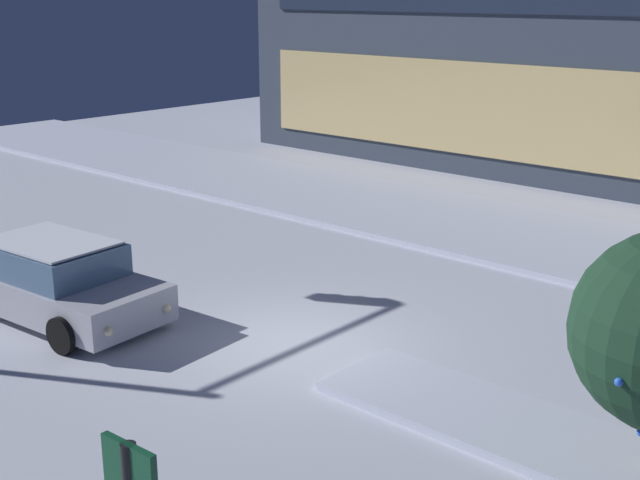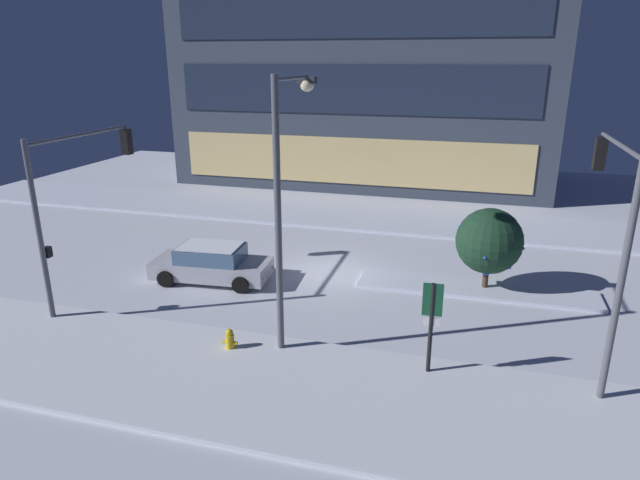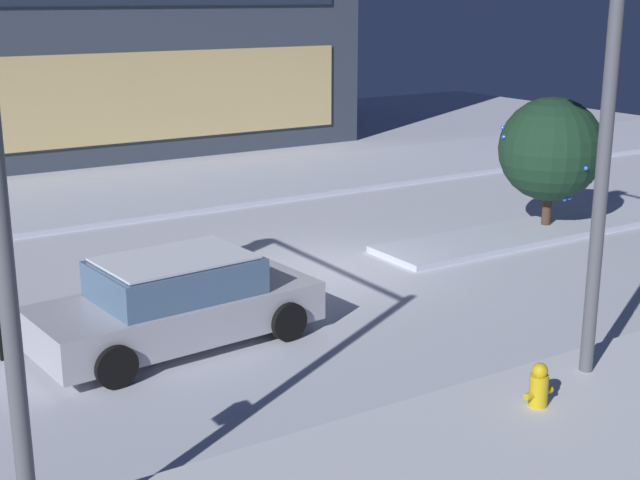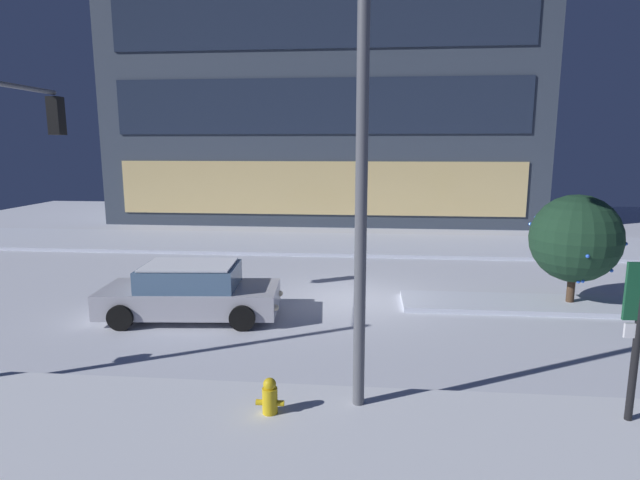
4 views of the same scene
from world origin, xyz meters
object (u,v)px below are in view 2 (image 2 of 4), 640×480
at_px(street_lamp_arched, 287,177).
at_px(decorated_tree_median, 489,241).
at_px(traffic_light_corner_near_right, 613,213).
at_px(car_near, 212,264).
at_px(fire_hydrant, 230,341).
at_px(traffic_light_corner_near_left, 79,184).
at_px(parking_info_sign, 431,318).

bearing_deg(street_lamp_arched, decorated_tree_median, -44.28).
bearing_deg(traffic_light_corner_near_right, decorated_tree_median, 31.27).
xyz_separation_m(traffic_light_corner_near_right, decorated_tree_median, (-2.91, 4.79, -2.60)).
bearing_deg(street_lamp_arched, car_near, 51.99).
height_order(car_near, fire_hydrant, car_near).
relative_size(street_lamp_arched, decorated_tree_median, 2.51).
bearing_deg(traffic_light_corner_near_left, decorated_tree_median, -72.09).
bearing_deg(parking_info_sign, traffic_light_corner_near_right, -69.85).
height_order(street_lamp_arched, decorated_tree_median, street_lamp_arched).
bearing_deg(traffic_light_corner_near_right, traffic_light_corner_near_left, 89.36).
bearing_deg(car_near, traffic_light_corner_near_left, -149.26).
xyz_separation_m(traffic_light_corner_near_left, decorated_tree_median, (14.23, 4.60, -2.30)).
xyz_separation_m(parking_info_sign, decorated_tree_median, (1.54, 6.71, 0.20)).
distance_m(street_lamp_arched, parking_info_sign, 5.70).
bearing_deg(traffic_light_corner_near_left, street_lamp_arched, -98.35).
bearing_deg(traffic_light_corner_near_right, fire_hydrant, 102.27).
height_order(street_lamp_arched, parking_info_sign, street_lamp_arched).
xyz_separation_m(car_near, parking_info_sign, (9.05, -4.70, 1.09)).
bearing_deg(decorated_tree_median, street_lamp_arched, -135.76).
height_order(car_near, decorated_tree_median, decorated_tree_median).
height_order(traffic_light_corner_near_left, decorated_tree_median, traffic_light_corner_near_left).
bearing_deg(fire_hydrant, decorated_tree_median, 43.34).
distance_m(traffic_light_corner_near_left, decorated_tree_median, 15.13).
relative_size(car_near, street_lamp_arched, 0.60).
distance_m(car_near, traffic_light_corner_near_left, 5.73).
bearing_deg(decorated_tree_median, traffic_light_corner_near_right, -58.73).
bearing_deg(decorated_tree_median, parking_info_sign, -102.90).
bearing_deg(car_near, fire_hydrant, -63.00).
distance_m(car_near, decorated_tree_median, 10.85).
distance_m(traffic_light_corner_near_right, parking_info_sign, 5.59).
bearing_deg(decorated_tree_median, fire_hydrant, -136.66).
height_order(traffic_light_corner_near_left, street_lamp_arched, street_lamp_arched).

